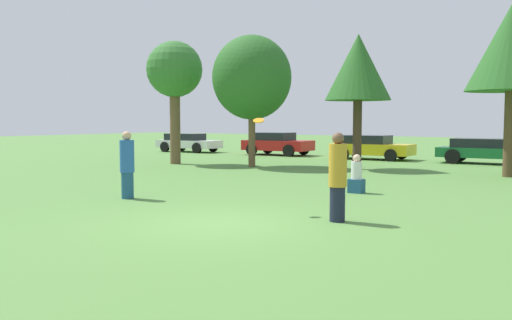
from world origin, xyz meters
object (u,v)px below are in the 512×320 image
Objects in this scene: person_thrower at (127,165)px; tree_3 at (512,47)px; tree_2 at (358,68)px; tree_0 at (175,72)px; frisbee at (259,120)px; parked_car_red at (277,143)px; parked_car_green at (484,150)px; bystander_sitting at (357,177)px; parked_car_white at (188,142)px; parked_car_yellow at (371,147)px; tree_1 at (252,78)px; person_catcher at (338,177)px.

tree_3 is (7.56, 11.58, 3.83)m from person_thrower.
person_thrower is 0.31× the size of tree_2.
tree_2 is at bearing 14.48° from tree_0.
parked_car_red is (-10.05, 17.32, -1.35)m from frisbee.
person_thrower is at bearing -98.34° from tree_2.
tree_2 is 8.03m from parked_car_green.
tree_2 is (-2.96, 7.06, 3.80)m from bystander_sitting.
tree_0 reaches higher than tree_2.
bystander_sitting is (0.59, 4.22, -1.61)m from frisbee.
tree_0 is 10.47m from parked_car_white.
tree_1 is at bearing -112.99° from parked_car_yellow.
parked_car_yellow is at bearing 103.18° from frisbee.
tree_0 reaches higher than person_thrower.
parked_car_white and parked_car_green have the same top height.
person_thrower is at bearing -177.58° from frisbee.
frisbee is 17.61m from parked_car_yellow.
parked_car_red is 11.63m from parked_car_green.
parked_car_red reaches higher than parked_car_green.
person_thrower reaches higher than parked_car_red.
parked_car_red is (-10.64, 13.11, 0.26)m from bystander_sitting.
person_catcher is at bearing -48.50° from tree_1.
tree_1 is 10.48m from tree_3.
parked_car_red is at bearing 176.21° from parked_car_yellow.
tree_1 reaches higher than person_catcher.
frisbee is 0.06× the size of parked_car_yellow.
parked_car_green is at bearing -0.51° from parked_car_white.
tree_0 reaches higher than parked_car_green.
person_thrower reaches higher than parked_car_white.
bystander_sitting is 12.93m from tree_0.
tree_3 reaches higher than tree_1.
person_catcher is 0.29× the size of tree_3.
tree_0 is at bearing 139.64° from frisbee.
person_catcher is at bearing -0.00° from person_thrower.
frisbee is at bearing -97.95° from bystander_sitting.
frisbee reaches higher than bystander_sitting.
bystander_sitting is 0.26× the size of parked_car_yellow.
person_thrower is at bearing -72.71° from parked_car_red.
parked_car_yellow is (-4.00, 17.09, -1.39)m from frisbee.
parked_car_white is 1.06× the size of parked_car_red.
person_thrower is 14.35m from tree_3.
tree_3 is 15.33m from parked_car_red.
tree_0 is at bearing -148.13° from parked_car_green.
tree_3 is at bearing -73.42° from parked_car_green.
tree_3 is at bearing 67.87° from bystander_sitting.
bystander_sitting is (-1.40, 4.30, -0.46)m from person_catcher.
tree_2 is at bearing -125.06° from parked_car_green.
parked_car_yellow is at bearing 142.89° from tree_3.
tree_0 is at bearing -96.37° from parked_car_red.
frisbee reaches higher than person_catcher.
tree_0 is (-6.68, 9.29, 3.47)m from person_thrower.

